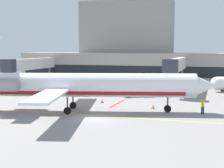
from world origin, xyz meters
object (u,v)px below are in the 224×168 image
regional_jet (77,85)px  baggage_tug (137,91)px  belt_loader (187,88)px  pushback_tractor (106,84)px  marshaller (203,106)px

regional_jet → baggage_tug: bearing=74.4°
regional_jet → belt_loader: regional_jet is taller
regional_jet → baggage_tug: (4.27, 15.30, -2.49)m
baggage_tug → regional_jet: bearing=-105.6°
baggage_tug → pushback_tractor: 12.51m
baggage_tug → belt_loader: 10.48m
pushback_tractor → belt_loader: bearing=-7.0°
pushback_tractor → belt_loader: pushback_tractor is taller
marshaller → regional_jet: bearing=-168.8°
regional_jet → baggage_tug: size_ratio=8.11×
baggage_tug → pushback_tractor: size_ratio=1.17×
belt_loader → pushback_tractor: bearing=173.0°
baggage_tug → belt_loader: (7.58, 7.24, -0.04)m
regional_jet → belt_loader: size_ratio=11.76×
pushback_tractor → marshaller: (19.65, -21.45, 0.00)m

